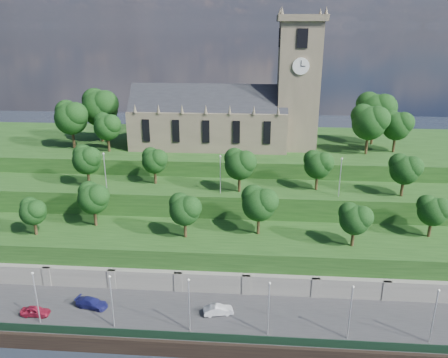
# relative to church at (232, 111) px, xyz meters

# --- Properties ---
(ground) EXTENTS (320.00, 320.00, 0.00)m
(ground) POSITION_rel_church_xyz_m (-0.79, -45.98, -22.52)
(ground) COLOR black
(ground) RESTS_ON ground
(promenade) EXTENTS (160.00, 12.00, 2.00)m
(promenade) POSITION_rel_church_xyz_m (-0.79, -39.98, -21.52)
(promenade) COLOR #2D2D30
(promenade) RESTS_ON ground
(quay_wall) EXTENTS (160.00, 0.50, 2.20)m
(quay_wall) POSITION_rel_church_xyz_m (-0.79, -46.03, -21.42)
(quay_wall) COLOR black
(quay_wall) RESTS_ON ground
(fence) EXTENTS (160.00, 0.10, 1.20)m
(fence) POSITION_rel_church_xyz_m (-0.79, -45.38, -19.92)
(fence) COLOR black
(fence) RESTS_ON promenade
(retaining_wall) EXTENTS (160.00, 2.10, 5.00)m
(retaining_wall) POSITION_rel_church_xyz_m (-0.79, -34.01, -20.02)
(retaining_wall) COLOR slate
(retaining_wall) RESTS_ON ground
(embankment_lower) EXTENTS (160.00, 12.00, 8.00)m
(embankment_lower) POSITION_rel_church_xyz_m (-0.79, -27.98, -18.52)
(embankment_lower) COLOR #1B4115
(embankment_lower) RESTS_ON ground
(embankment_upper) EXTENTS (160.00, 10.00, 12.00)m
(embankment_upper) POSITION_rel_church_xyz_m (-0.79, -16.98, -16.52)
(embankment_upper) COLOR #1B4115
(embankment_upper) RESTS_ON ground
(hilltop) EXTENTS (160.00, 32.00, 15.00)m
(hilltop) POSITION_rel_church_xyz_m (-0.79, 4.02, -15.02)
(hilltop) COLOR #1B4115
(hilltop) RESTS_ON ground
(church) EXTENTS (38.60, 12.35, 27.60)m
(church) POSITION_rel_church_xyz_m (0.00, 0.00, 0.00)
(church) COLOR brown
(church) RESTS_ON hilltop
(trees_lower) EXTENTS (66.36, 8.75, 7.93)m
(trees_lower) POSITION_rel_church_xyz_m (0.74, -27.73, -9.66)
(trees_lower) COLOR #342514
(trees_lower) RESTS_ON embankment_lower
(trees_upper) EXTENTS (59.93, 7.78, 7.63)m
(trees_upper) POSITION_rel_church_xyz_m (2.22, -17.93, -5.60)
(trees_upper) COLOR #342514
(trees_upper) RESTS_ON embankment_upper
(trees_hilltop) EXTENTS (72.47, 16.36, 11.54)m
(trees_hilltop) POSITION_rel_church_xyz_m (-0.12, -0.54, -0.52)
(trees_hilltop) COLOR #342514
(trees_hilltop) RESTS_ON hilltop
(lamp_posts_promenade) EXTENTS (60.36, 0.36, 7.68)m
(lamp_posts_promenade) POSITION_rel_church_xyz_m (-2.79, -43.48, -16.08)
(lamp_posts_promenade) COLOR #B2B2B7
(lamp_posts_promenade) RESTS_ON promenade
(lamp_posts_upper) EXTENTS (40.36, 0.36, 6.79)m
(lamp_posts_upper) POSITION_rel_church_xyz_m (-0.79, -19.98, -6.54)
(lamp_posts_upper) COLOR #B2B2B7
(lamp_posts_upper) RESTS_ON embankment_upper
(car_left) EXTENTS (3.87, 1.59, 1.31)m
(car_left) POSITION_rel_church_xyz_m (-24.14, -42.01, -19.86)
(car_left) COLOR maroon
(car_left) RESTS_ON promenade
(car_middle) EXTENTS (4.24, 2.25, 1.33)m
(car_middle) POSITION_rel_church_xyz_m (0.56, -39.87, -19.86)
(car_middle) COLOR #BABBC0
(car_middle) RESTS_ON promenade
(car_right) EXTENTS (4.86, 2.78, 1.33)m
(car_right) POSITION_rel_church_xyz_m (-17.19, -39.64, -19.86)
(car_right) COLOR navy
(car_right) RESTS_ON promenade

